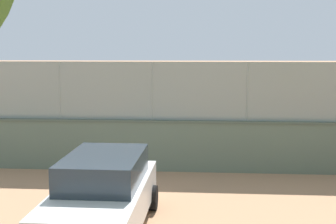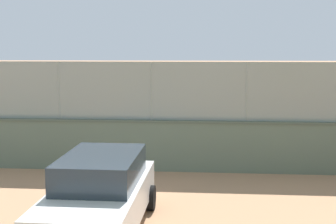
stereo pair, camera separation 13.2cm
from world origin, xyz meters
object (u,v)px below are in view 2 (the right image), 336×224
player_baseline_waiting (141,124)px  sports_ball (186,124)px  player_near_wall_returning (198,102)px  parked_car_white (100,193)px

player_baseline_waiting → sports_ball: (-1.72, -5.47, -0.86)m
player_near_wall_returning → parked_car_white: (2.17, 17.05, -0.09)m
sports_ball → parked_car_white: (1.56, 14.62, 0.82)m
player_near_wall_returning → sports_ball: 2.66m
player_near_wall_returning → parked_car_white: parked_car_white is taller
sports_ball → player_baseline_waiting: bearing=72.5°
parked_car_white → player_baseline_waiting: bearing=-89.0°
player_baseline_waiting → parked_car_white: bearing=91.0°
parked_car_white → player_near_wall_returning: bearing=-97.2°
sports_ball → player_near_wall_returning: bearing=-103.9°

